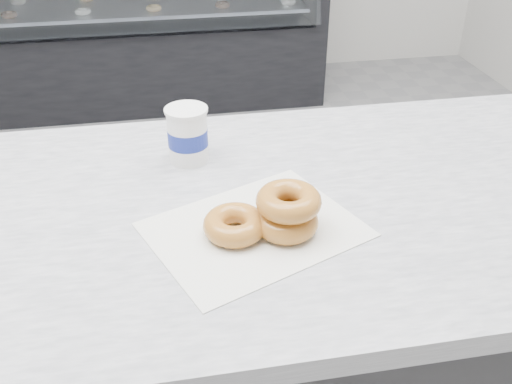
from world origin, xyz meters
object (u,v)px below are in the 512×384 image
display_case (122,21)px  donut_stack (287,211)px  coffee_cup (188,134)px  donut_single (235,225)px

display_case → donut_stack: size_ratio=19.24×
display_case → coffee_cup: (0.23, -2.54, 0.47)m
donut_single → coffee_cup: 0.28m
donut_stack → coffee_cup: (-0.14, 0.28, 0.02)m
donut_stack → donut_single: bearing=177.1°
display_case → donut_stack: bearing=-82.4°
display_case → donut_stack: 2.88m
donut_single → coffee_cup: coffee_cup is taller
coffee_cup → donut_single: bearing=-67.8°
donut_stack → display_case: bearing=97.6°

